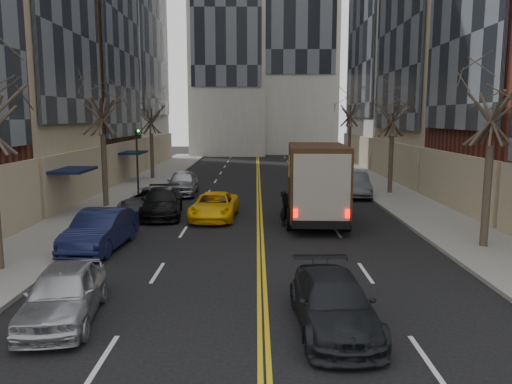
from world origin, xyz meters
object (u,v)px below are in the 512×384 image
(taxi, at_px, (214,206))
(pedestrian, at_px, (285,209))
(ups_truck, at_px, (316,183))
(observer_sedan, at_px, (333,303))

(taxi, xyz_separation_m, pedestrian, (3.50, -1.66, 0.18))
(pedestrian, bearing_deg, taxi, 84.20)
(taxi, bearing_deg, pedestrian, -22.41)
(pedestrian, bearing_deg, ups_truck, -43.25)
(pedestrian, bearing_deg, observer_sedan, -157.82)
(observer_sedan, distance_m, taxi, 14.04)
(observer_sedan, bearing_deg, pedestrian, 90.41)
(ups_truck, relative_size, taxi, 1.51)
(observer_sedan, relative_size, taxi, 0.97)
(taxi, relative_size, pedestrian, 2.84)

